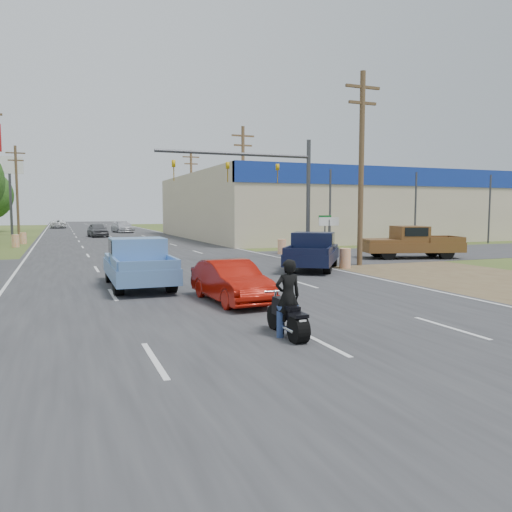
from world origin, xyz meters
name	(u,v)px	position (x,y,z in m)	size (l,w,h in m)	color
ground	(320,343)	(0.00, 0.00, 0.00)	(200.00, 200.00, 0.00)	#34481C
main_road	(119,241)	(0.00, 40.00, 0.01)	(15.00, 180.00, 0.02)	#2D2D30
cross_road	(162,263)	(0.00, 18.00, 0.01)	(120.00, 10.00, 0.02)	#2D2D30
dirt_verge	(420,270)	(11.00, 10.00, 0.01)	(8.00, 18.00, 0.01)	brown
big_box_store	(395,207)	(32.00, 39.93, 3.31)	(50.00, 28.10, 6.60)	#B7A88C
utility_pole_1	(361,164)	(9.50, 13.00, 5.32)	(2.00, 0.28, 10.00)	#4C3823
utility_pole_2	(243,182)	(9.50, 31.00, 5.32)	(2.00, 0.28, 10.00)	#4C3823
utility_pole_3	(191,190)	(9.50, 49.00, 5.32)	(2.00, 0.28, 10.00)	#4C3823
utility_pole_6	(17,189)	(-9.50, 52.00, 5.32)	(2.00, 0.28, 10.00)	#4C3823
tree_3	(397,193)	(55.00, 70.00, 6.19)	(8.40, 8.40, 10.40)	#422D19
tree_5	(231,197)	(30.00, 95.00, 5.88)	(7.98, 7.98, 9.88)	#422D19
barrel_0	(345,258)	(8.00, 12.00, 0.50)	(0.56, 0.56, 1.00)	orange
barrel_1	(282,247)	(8.40, 20.50, 0.50)	(0.56, 0.56, 1.00)	orange
barrel_2	(16,241)	(-8.50, 34.00, 0.50)	(0.56, 0.56, 1.00)	orange
barrel_3	(23,238)	(-8.20, 38.00, 0.50)	(0.56, 0.56, 1.00)	orange
pole_sign_left_far	(9,174)	(-10.50, 56.00, 7.17)	(3.00, 0.35, 9.20)	#3F3F44
lane_sign	(329,229)	(8.20, 14.00, 1.90)	(1.20, 0.08, 2.52)	#3F3F44
street_name_sign	(325,233)	(8.80, 15.50, 1.61)	(0.80, 0.08, 2.61)	#3F3F44
signal_mast	(266,177)	(5.82, 17.00, 4.80)	(9.12, 0.40, 7.00)	#3F3F44
red_convertible	(231,282)	(-0.26, 5.28, 0.65)	(1.38, 3.96, 1.31)	#900F06
motorcycle	(289,319)	(-0.46, 0.64, 0.44)	(0.60, 1.94, 0.99)	black
rider	(288,301)	(-0.46, 0.68, 0.85)	(0.62, 0.40, 1.69)	black
blue_pickup	(138,262)	(-2.51, 9.66, 0.93)	(2.20, 5.60, 1.85)	black
navy_pickup	(313,251)	(6.35, 12.29, 0.92)	(4.88, 5.69, 1.82)	black
brown_pickup	(409,242)	(14.37, 15.15, 0.99)	(6.28, 3.81, 1.95)	black
distant_car_grey	(98,230)	(-1.38, 47.63, 0.76)	(1.80, 4.48, 1.53)	#545458
distant_car_silver	(123,227)	(2.46, 57.94, 0.75)	(2.10, 5.17, 1.50)	silver
distant_car_white	(58,224)	(-5.42, 78.27, 0.71)	(2.34, 5.09, 1.41)	white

